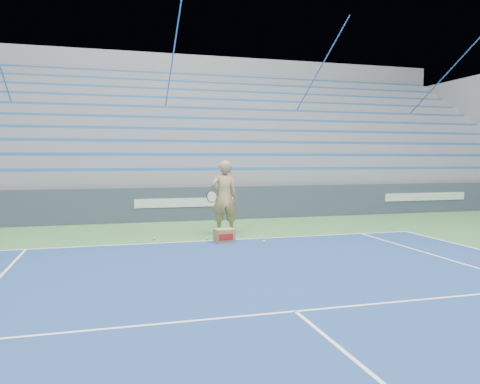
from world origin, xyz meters
The scene contains 8 objects.
sponsor_barrier centered at (0.00, 15.88, 0.55)m, with size 30.00×0.32×1.10m.
bleachers centered at (0.00, 21.60, 2.36)m, with size 31.00×9.15×7.30m.
tennis_player centered at (0.59, 12.83, 0.98)m, with size 0.97×0.86×1.96m.
ball_box centered at (0.30, 11.58, 0.17)m, with size 0.49×0.40×0.33m.
tennis_ball_0 centered at (-0.02, 12.11, 0.03)m, with size 0.07×0.07×0.07m, color #BBDA2C.
tennis_ball_1 centered at (1.18, 11.28, 0.03)m, with size 0.07×0.07×0.07m, color #BBDA2C.
tennis_ball_2 centered at (1.30, 11.91, 0.03)m, with size 0.07×0.07×0.07m, color #BBDA2C.
tennis_ball_3 centered at (-1.29, 12.42, 0.03)m, with size 0.07×0.07×0.07m, color #BBDA2C.
Camera 1 is at (-2.28, 0.86, 1.99)m, focal length 35.00 mm.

